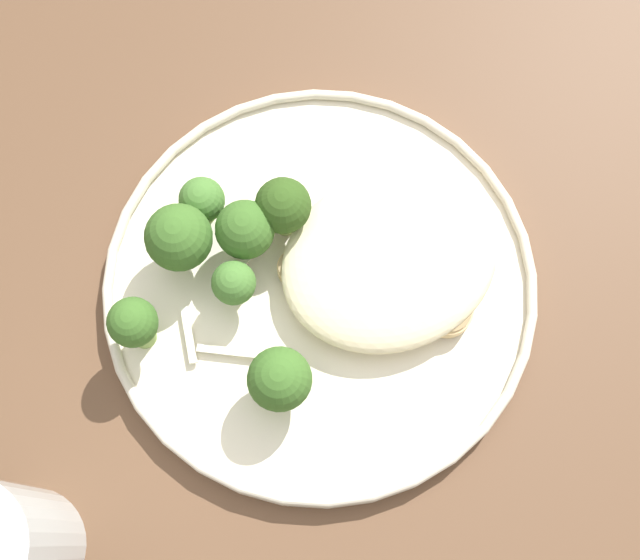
# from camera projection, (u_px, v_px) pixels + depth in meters

# --- Properties ---
(ground) EXTENTS (6.00, 6.00, 0.00)m
(ground) POSITION_uv_depth(u_px,v_px,m) (349.00, 443.00, 1.27)
(ground) COLOR #2D2B28
(wooden_dining_table) EXTENTS (1.40, 1.00, 0.74)m
(wooden_dining_table) POSITION_uv_depth(u_px,v_px,m) (378.00, 346.00, 0.64)
(wooden_dining_table) COLOR brown
(wooden_dining_table) RESTS_ON ground
(dinner_plate) EXTENTS (0.29, 0.29, 0.02)m
(dinner_plate) POSITION_uv_depth(u_px,v_px,m) (320.00, 285.00, 0.56)
(dinner_plate) COLOR beige
(dinner_plate) RESTS_ON wooden_dining_table
(noodle_bed) EXTENTS (0.15, 0.12, 0.03)m
(noodle_bed) POSITION_uv_depth(u_px,v_px,m) (389.00, 260.00, 0.55)
(noodle_bed) COLOR beige
(noodle_bed) RESTS_ON dinner_plate
(seared_scallop_center_golden) EXTENTS (0.03, 0.03, 0.01)m
(seared_scallop_center_golden) POSITION_uv_depth(u_px,v_px,m) (447.00, 311.00, 0.55)
(seared_scallop_center_golden) COLOR #DBB77A
(seared_scallop_center_golden) RESTS_ON dinner_plate
(seared_scallop_tilted_round) EXTENTS (0.03, 0.03, 0.01)m
(seared_scallop_tilted_round) POSITION_uv_depth(u_px,v_px,m) (448.00, 206.00, 0.57)
(seared_scallop_tilted_round) COLOR #E5C689
(seared_scallop_tilted_round) RESTS_ON dinner_plate
(seared_scallop_large_seared) EXTENTS (0.03, 0.03, 0.02)m
(seared_scallop_large_seared) POSITION_uv_depth(u_px,v_px,m) (340.00, 217.00, 0.56)
(seared_scallop_large_seared) COLOR beige
(seared_scallop_large_seared) RESTS_ON dinner_plate
(seared_scallop_tiny_bay) EXTENTS (0.03, 0.03, 0.02)m
(seared_scallop_tiny_bay) POSITION_uv_depth(u_px,v_px,m) (386.00, 321.00, 0.54)
(seared_scallop_tiny_bay) COLOR #DBB77A
(seared_scallop_tiny_bay) RESTS_ON dinner_plate
(seared_scallop_on_noodles) EXTENTS (0.02, 0.02, 0.01)m
(seared_scallop_on_noodles) POSITION_uv_depth(u_px,v_px,m) (295.00, 269.00, 0.55)
(seared_scallop_on_noodles) COLOR #DBB77A
(seared_scallop_on_noodles) RESTS_ON dinner_plate
(broccoli_floret_near_rim) EXTENTS (0.04, 0.04, 0.06)m
(broccoli_floret_near_rim) POSITION_uv_depth(u_px,v_px,m) (179.00, 238.00, 0.53)
(broccoli_floret_near_rim) COLOR #89A356
(broccoli_floret_near_rim) RESTS_ON dinner_plate
(broccoli_floret_split_head) EXTENTS (0.03, 0.03, 0.04)m
(broccoli_floret_split_head) POSITION_uv_depth(u_px,v_px,m) (234.00, 284.00, 0.53)
(broccoli_floret_split_head) COLOR #89A356
(broccoli_floret_split_head) RESTS_ON dinner_plate
(broccoli_floret_right_tilted) EXTENTS (0.04, 0.04, 0.05)m
(broccoli_floret_right_tilted) POSITION_uv_depth(u_px,v_px,m) (245.00, 230.00, 0.54)
(broccoli_floret_right_tilted) COLOR #7A994C
(broccoli_floret_right_tilted) RESTS_ON dinner_plate
(broccoli_floret_small_sprig) EXTENTS (0.04, 0.04, 0.06)m
(broccoli_floret_small_sprig) POSITION_uv_depth(u_px,v_px,m) (283.00, 207.00, 0.54)
(broccoli_floret_small_sprig) COLOR #89A356
(broccoli_floret_small_sprig) RESTS_ON dinner_plate
(broccoli_floret_rear_charred) EXTENTS (0.04, 0.04, 0.05)m
(broccoli_floret_rear_charred) POSITION_uv_depth(u_px,v_px,m) (280.00, 380.00, 0.51)
(broccoli_floret_rear_charred) COLOR #7A994C
(broccoli_floret_rear_charred) RESTS_ON dinner_plate
(broccoli_floret_beside_noodles) EXTENTS (0.03, 0.03, 0.06)m
(broccoli_floret_beside_noodles) POSITION_uv_depth(u_px,v_px,m) (134.00, 324.00, 0.52)
(broccoli_floret_beside_noodles) COLOR #7A994C
(broccoli_floret_beside_noodles) RESTS_ON dinner_plate
(broccoli_floret_tall_stalk) EXTENTS (0.03, 0.03, 0.04)m
(broccoli_floret_tall_stalk) POSITION_uv_depth(u_px,v_px,m) (202.00, 201.00, 0.55)
(broccoli_floret_tall_stalk) COLOR #7A994C
(broccoli_floret_tall_stalk) RESTS_ON dinner_plate
(onion_sliver_short_strip) EXTENTS (0.05, 0.03, 0.00)m
(onion_sliver_short_strip) POSITION_uv_depth(u_px,v_px,m) (266.00, 237.00, 0.57)
(onion_sliver_short_strip) COLOR silver
(onion_sliver_short_strip) RESTS_ON dinner_plate
(onion_sliver_pale_crescent) EXTENTS (0.01, 0.04, 0.00)m
(onion_sliver_pale_crescent) POSITION_uv_depth(u_px,v_px,m) (189.00, 335.00, 0.55)
(onion_sliver_pale_crescent) COLOR silver
(onion_sliver_pale_crescent) RESTS_ON dinner_plate
(onion_sliver_long_sliver) EXTENTS (0.04, 0.03, 0.00)m
(onion_sliver_long_sliver) POSITION_uv_depth(u_px,v_px,m) (233.00, 352.00, 0.54)
(onion_sliver_long_sliver) COLOR silver
(onion_sliver_long_sliver) RESTS_ON dinner_plate
(water_glass) EXTENTS (0.07, 0.07, 0.11)m
(water_glass) POSITION_uv_depth(u_px,v_px,m) (0.00, 548.00, 0.48)
(water_glass) COLOR silver
(water_glass) RESTS_ON wooden_dining_table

